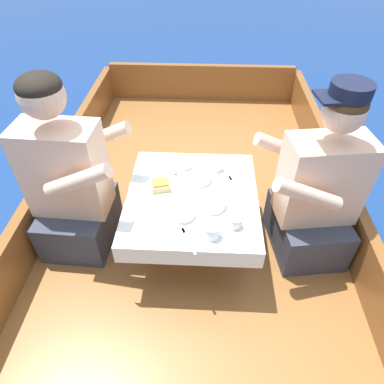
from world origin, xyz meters
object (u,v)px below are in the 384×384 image
coffee_cup_port (185,163)px  tin_can (235,222)px  sandwich (160,185)px  coffee_cup_starboard (216,164)px  person_port (70,184)px  coffee_cup_center (212,231)px  person_starboard (316,195)px

coffee_cup_port → tin_can: 0.52m
sandwich → coffee_cup_starboard: (0.30, 0.19, 0.00)m
tin_can → person_port: bearing=165.8°
person_port → coffee_cup_center: 0.80m
sandwich → coffee_cup_port: (0.12, 0.20, -0.00)m
coffee_cup_port → tin_can: (0.27, -0.45, -0.00)m
coffee_cup_center → coffee_cup_port: bearing=107.1°
person_port → sandwich: (0.48, 0.03, -0.01)m
person_starboard → sandwich: 0.82m
coffee_cup_port → coffee_cup_starboard: bearing=-3.1°
person_port → coffee_cup_port: size_ratio=10.79×
coffee_cup_port → coffee_cup_starboard: (0.18, -0.01, 0.01)m
coffee_cup_center → tin_can: bearing=32.6°
person_port → coffee_cup_starboard: (0.77, 0.22, -0.01)m
person_port → tin_can: 0.89m
coffee_cup_center → person_starboard: bearing=28.3°
person_port → sandwich: 0.48m
sandwich → person_port: bearing=-176.6°
person_starboard → tin_can: person_starboard is taller
sandwich → coffee_cup_center: (0.28, -0.32, 0.00)m
coffee_cup_port → coffee_cup_center: (0.16, -0.52, 0.00)m
person_starboard → sandwich: bearing=-10.0°
coffee_cup_starboard → coffee_cup_center: (-0.02, -0.51, -0.00)m
coffee_cup_center → tin_can: size_ratio=1.49×
person_port → coffee_cup_center: (0.75, -0.29, -0.01)m
person_starboard → coffee_cup_starboard: bearing=-31.2°
coffee_cup_port → tin_can: coffee_cup_port is taller
person_starboard → coffee_cup_port: 0.73m
coffee_cup_port → sandwich: bearing=-119.8°
person_starboard → coffee_cup_port: bearing=-26.4°
person_port → coffee_cup_port: bearing=24.3°
tin_can → sandwich: bearing=147.4°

